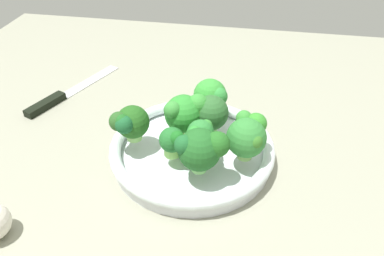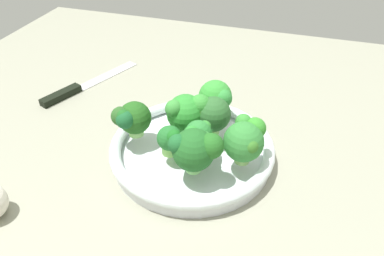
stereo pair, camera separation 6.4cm
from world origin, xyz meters
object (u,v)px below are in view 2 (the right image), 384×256
(bowl, at_px, (192,150))
(broccoli_floret_2, at_px, (186,112))
(broccoli_floret_3, at_px, (132,118))
(broccoli_floret_7, at_px, (198,135))
(broccoli_floret_6, at_px, (216,97))
(broccoli_floret_0, at_px, (245,139))
(broccoli_floret_5, at_px, (211,113))
(broccoli_floret_1, at_px, (194,149))
(knife, at_px, (79,88))
(broccoli_floret_4, at_px, (171,139))

(bowl, xyz_separation_m, broccoli_floret_2, (0.02, -0.03, 0.06))
(broccoli_floret_3, distance_m, broccoli_floret_7, 0.12)
(broccoli_floret_6, distance_m, broccoli_floret_7, 0.11)
(broccoli_floret_0, bearing_deg, bowl, -10.86)
(broccoli_floret_3, distance_m, broccoli_floret_5, 0.14)
(broccoli_floret_1, distance_m, broccoli_floret_2, 0.10)
(broccoli_floret_6, height_order, knife, broccoli_floret_6)
(bowl, relative_size, broccoli_floret_1, 3.46)
(broccoli_floret_4, height_order, broccoli_floret_6, broccoli_floret_6)
(broccoli_floret_1, xyz_separation_m, broccoli_floret_7, (0.01, -0.04, -0.01))
(bowl, relative_size, knife, 1.13)
(broccoli_floret_3, height_order, knife, broccoli_floret_3)
(broccoli_floret_2, bearing_deg, broccoli_floret_4, 85.60)
(broccoli_floret_5, relative_size, broccoli_floret_7, 1.15)
(bowl, distance_m, broccoli_floret_3, 0.12)
(broccoli_floret_2, xyz_separation_m, knife, (0.30, -0.13, -0.07))
(knife, bearing_deg, broccoli_floret_3, 142.48)
(broccoli_floret_1, relative_size, broccoli_floret_7, 1.35)
(bowl, distance_m, broccoli_floret_7, 0.06)
(bowl, xyz_separation_m, broccoli_floret_5, (-0.02, -0.04, 0.06))
(broccoli_floret_6, bearing_deg, broccoli_floret_3, 37.33)
(broccoli_floret_0, relative_size, knife, 0.28)
(broccoli_floret_2, xyz_separation_m, broccoli_floret_6, (-0.04, -0.06, 0.00))
(broccoli_floret_4, bearing_deg, broccoli_floret_1, 150.35)
(broccoli_floret_3, bearing_deg, knife, -37.52)
(broccoli_floret_0, relative_size, broccoli_floret_5, 1.02)
(broccoli_floret_5, relative_size, knife, 0.28)
(broccoli_floret_1, distance_m, knife, 0.41)
(broccoli_floret_2, xyz_separation_m, broccoli_floret_5, (-0.04, -0.01, -0.00))
(broccoli_floret_3, bearing_deg, broccoli_floret_5, -158.29)
(broccoli_floret_5, xyz_separation_m, broccoli_floret_7, (0.00, 0.06, -0.00))
(broccoli_floret_6, bearing_deg, bowl, 75.92)
(broccoli_floret_2, height_order, broccoli_floret_4, broccoli_floret_2)
(broccoli_floret_0, xyz_separation_m, broccoli_floret_7, (0.08, 0.01, -0.00))
(bowl, bearing_deg, broccoli_floret_4, 58.79)
(broccoli_floret_3, distance_m, broccoli_floret_4, 0.09)
(broccoli_floret_4, xyz_separation_m, broccoli_floret_6, (-0.04, -0.12, 0.02))
(bowl, xyz_separation_m, broccoli_floret_6, (-0.02, -0.08, 0.07))
(bowl, height_order, broccoli_floret_7, broccoli_floret_7)
(broccoli_floret_0, height_order, broccoli_floret_6, broccoli_floret_6)
(broccoli_floret_0, distance_m, broccoli_floret_1, 0.09)
(broccoli_floret_0, bearing_deg, broccoli_floret_4, 10.39)
(broccoli_floret_7, bearing_deg, broccoli_floret_6, -91.09)
(broccoli_floret_4, bearing_deg, broccoli_floret_2, -94.40)
(broccoli_floret_0, relative_size, broccoli_floret_6, 0.94)
(bowl, distance_m, broccoli_floret_0, 0.11)
(broccoli_floret_1, height_order, broccoli_floret_4, broccoli_floret_1)
(broccoli_floret_3, distance_m, knife, 0.28)
(broccoli_floret_0, height_order, broccoli_floret_5, broccoli_floret_0)
(broccoli_floret_2, bearing_deg, broccoli_floret_0, 158.93)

